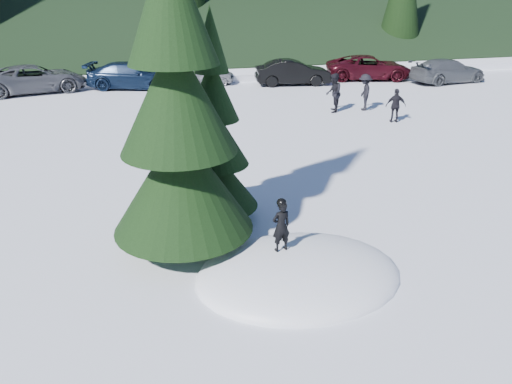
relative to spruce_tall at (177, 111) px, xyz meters
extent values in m
plane|color=white|center=(2.20, -1.80, -3.32)|extent=(200.00, 200.00, 0.00)
ellipsoid|color=silver|center=(2.20, -1.80, -3.32)|extent=(4.48, 3.52, 0.96)
cylinder|color=#312010|center=(0.00, 0.00, -2.62)|extent=(0.38, 0.38, 1.40)
cone|color=black|center=(0.00, 0.00, -1.53)|extent=(3.20, 3.20, 2.46)
cone|color=black|center=(0.00, 0.00, 0.33)|extent=(2.54, 2.54, 2.46)
cone|color=black|center=(0.00, 0.00, 2.19)|extent=(1.88, 1.88, 2.46)
cylinder|color=#312010|center=(1.00, 1.40, -2.82)|extent=(0.26, 0.26, 1.00)
cone|color=black|center=(1.00, 1.40, -2.16)|extent=(2.20, 2.20, 1.52)
cone|color=black|center=(1.00, 1.40, -1.01)|extent=(1.75, 1.75, 1.52)
cone|color=black|center=(1.00, 1.40, 0.14)|extent=(1.29, 1.29, 1.52)
cone|color=black|center=(1.00, 1.40, 1.29)|extent=(0.84, 0.84, 1.52)
imported|color=black|center=(1.89, -1.44, -2.27)|extent=(0.46, 0.34, 1.14)
imported|color=black|center=(8.59, 11.56, -2.40)|extent=(0.99, 1.09, 1.84)
imported|color=black|center=(10.53, 9.12, -2.57)|extent=(0.95, 0.61, 1.50)
imported|color=black|center=(10.20, 11.54, -2.45)|extent=(0.96, 1.27, 1.74)
imported|color=#4D4F55|center=(-5.88, 20.14, -2.55)|extent=(5.98, 3.75, 1.54)
imported|color=black|center=(-0.56, 19.88, -2.57)|extent=(5.56, 3.50, 1.50)
imported|color=gray|center=(3.68, 20.16, -2.68)|extent=(3.95, 2.21, 1.27)
imported|color=black|center=(8.91, 18.57, -2.57)|extent=(4.71, 2.21, 1.49)
imported|color=#350911|center=(14.22, 19.09, -2.57)|extent=(5.85, 3.77, 1.50)
imported|color=#4F5357|center=(18.43, 16.83, -2.60)|extent=(5.17, 2.64, 1.43)
camera|label=1|loc=(-1.02, -10.44, 2.53)|focal=35.00mm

